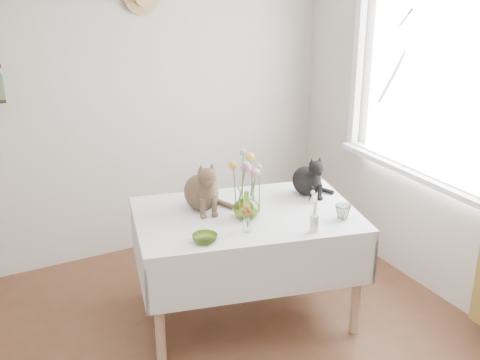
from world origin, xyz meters
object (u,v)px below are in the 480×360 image
flower_vase (246,205)px  dining_table (246,239)px  black_cat (307,173)px  tabby_cat (201,183)px

flower_vase → dining_table: bearing=60.8°
dining_table → black_cat: bearing=9.8°
tabby_cat → black_cat: size_ratio=1.17×
tabby_cat → flower_vase: tabby_cat is taller
black_cat → tabby_cat: bearing=174.5°
dining_table → flower_vase: size_ratio=8.90×
black_cat → flower_vase: 0.59m
black_cat → dining_table: bearing=-167.1°
dining_table → tabby_cat: size_ratio=4.46×
flower_vase → tabby_cat: bearing=125.2°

